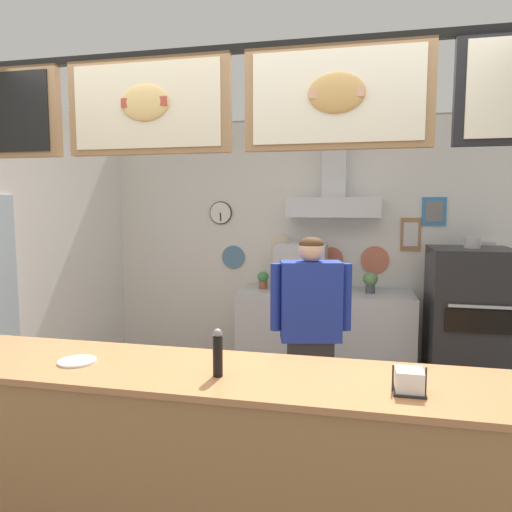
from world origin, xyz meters
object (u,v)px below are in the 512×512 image
at_px(potted_thyme, 370,281).
at_px(pepper_grinder, 218,353).
at_px(potted_basil, 332,278).
at_px(condiment_plate, 77,361).
at_px(pizza_oven, 469,324).
at_px(napkin_holder, 409,382).
at_px(shop_worker, 310,336).
at_px(espresso_machine, 301,267).
at_px(potted_oregano, 263,279).

relative_size(potted_thyme, pepper_grinder, 0.95).
height_order(potted_basil, condiment_plate, potted_basil).
xyz_separation_m(condiment_plate, pepper_grinder, (0.73, -0.03, 0.10)).
height_order(pizza_oven, napkin_holder, pizza_oven).
xyz_separation_m(shop_worker, espresso_machine, (-0.24, 1.37, 0.33)).
distance_m(pizza_oven, espresso_machine, 1.64).
bearing_deg(shop_worker, espresso_machine, -92.89).
distance_m(potted_basil, pepper_grinder, 2.85).
bearing_deg(shop_worker, napkin_holder, 98.42).
height_order(potted_oregano, potted_basil, potted_basil).
height_order(shop_worker, potted_oregano, shop_worker).
height_order(potted_thyme, napkin_holder, napkin_holder).
bearing_deg(espresso_machine, condiment_plate, -105.41).
bearing_deg(potted_basil, potted_oregano, 179.58).
distance_m(espresso_machine, potted_thyme, 0.70).
distance_m(potted_oregano, pepper_grinder, 2.86).
bearing_deg(napkin_holder, espresso_machine, 105.83).
relative_size(shop_worker, potted_oregano, 8.74).
bearing_deg(condiment_plate, shop_worker, 54.07).
bearing_deg(espresso_machine, pepper_grinder, -90.62).
height_order(shop_worker, potted_thyme, shop_worker).
distance_m(potted_thyme, napkin_holder, 2.82).
distance_m(potted_thyme, pepper_grinder, 2.90).
distance_m(shop_worker, potted_thyme, 1.49).
xyz_separation_m(potted_oregano, pepper_grinder, (0.38, -2.83, 0.11)).
xyz_separation_m(pizza_oven, pepper_grinder, (-1.60, -2.61, 0.42)).
bearing_deg(pizza_oven, napkin_holder, -106.56).
xyz_separation_m(espresso_machine, potted_basil, (0.30, 0.05, -0.10)).
xyz_separation_m(pizza_oven, espresso_machine, (-1.57, 0.17, 0.46)).
distance_m(shop_worker, pepper_grinder, 1.46).
height_order(shop_worker, potted_basil, shop_worker).
bearing_deg(pizza_oven, potted_oregano, 173.44).
distance_m(espresso_machine, napkin_holder, 2.90).
distance_m(potted_oregano, condiment_plate, 2.83).
xyz_separation_m(pizza_oven, shop_worker, (-1.33, -1.20, 0.13)).
bearing_deg(potted_basil, shop_worker, -92.58).
distance_m(pizza_oven, pepper_grinder, 3.09).
bearing_deg(shop_worker, pizza_oven, -150.65).
relative_size(espresso_machine, potted_thyme, 2.60).
distance_m(pizza_oven, napkin_holder, 2.75).
height_order(espresso_machine, potted_basil, espresso_machine).
relative_size(shop_worker, potted_thyme, 7.55).
xyz_separation_m(espresso_machine, napkin_holder, (0.79, -2.78, -0.10)).
bearing_deg(shop_worker, condiment_plate, 41.26).
distance_m(potted_oregano, potted_basil, 0.71).
xyz_separation_m(potted_oregano, condiment_plate, (-0.35, -2.80, 0.01)).
height_order(potted_oregano, condiment_plate, potted_oregano).
relative_size(potted_basil, pepper_grinder, 1.13).
bearing_deg(napkin_holder, shop_worker, 111.23).
height_order(pizza_oven, potted_oregano, pizza_oven).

